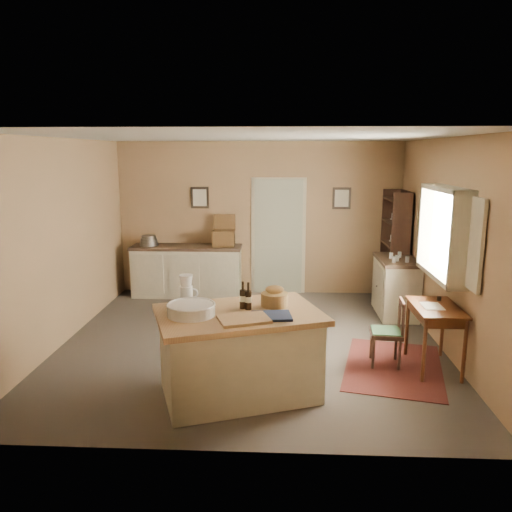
{
  "coord_description": "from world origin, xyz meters",
  "views": [
    {
      "loc": [
        0.39,
        -6.32,
        2.52
      ],
      "look_at": [
        0.06,
        0.2,
        1.15
      ],
      "focal_mm": 35.0,
      "sensor_mm": 36.0,
      "label": 1
    }
  ],
  "objects_px": {
    "sideboard": "(187,269)",
    "desk_chair": "(386,333)",
    "writing_desk": "(436,314)",
    "right_cabinet": "(396,286)",
    "work_island": "(238,351)",
    "shelving_unit": "(397,247)"
  },
  "relations": [
    {
      "from": "desk_chair",
      "to": "right_cabinet",
      "type": "distance_m",
      "value": 2.02
    },
    {
      "from": "sideboard",
      "to": "right_cabinet",
      "type": "height_order",
      "value": "sideboard"
    },
    {
      "from": "desk_chair",
      "to": "right_cabinet",
      "type": "bearing_deg",
      "value": 79.37
    },
    {
      "from": "shelving_unit",
      "to": "desk_chair",
      "type": "bearing_deg",
      "value": -104.82
    },
    {
      "from": "sideboard",
      "to": "work_island",
      "type": "bearing_deg",
      "value": -71.61
    },
    {
      "from": "sideboard",
      "to": "shelving_unit",
      "type": "xyz_separation_m",
      "value": [
        3.61,
        -0.2,
        0.46
      ]
    },
    {
      "from": "work_island",
      "to": "shelving_unit",
      "type": "height_order",
      "value": "shelving_unit"
    },
    {
      "from": "desk_chair",
      "to": "shelving_unit",
      "type": "xyz_separation_m",
      "value": [
        0.69,
        2.63,
        0.55
      ]
    },
    {
      "from": "work_island",
      "to": "writing_desk",
      "type": "xyz_separation_m",
      "value": [
        2.24,
        0.76,
        0.18
      ]
    },
    {
      "from": "desk_chair",
      "to": "right_cabinet",
      "type": "xyz_separation_m",
      "value": [
        0.54,
        1.94,
        0.06
      ]
    },
    {
      "from": "writing_desk",
      "to": "right_cabinet",
      "type": "xyz_separation_m",
      "value": [
        -0.0,
        2.02,
        -0.21
      ]
    },
    {
      "from": "sideboard",
      "to": "writing_desk",
      "type": "bearing_deg",
      "value": -40.0
    },
    {
      "from": "writing_desk",
      "to": "right_cabinet",
      "type": "relative_size",
      "value": 0.82
    },
    {
      "from": "work_island",
      "to": "shelving_unit",
      "type": "xyz_separation_m",
      "value": [
        2.39,
        3.46,
        0.46
      ]
    },
    {
      "from": "work_island",
      "to": "shelving_unit",
      "type": "bearing_deg",
      "value": 35.8
    },
    {
      "from": "writing_desk",
      "to": "desk_chair",
      "type": "xyz_separation_m",
      "value": [
        -0.54,
        0.07,
        -0.27
      ]
    },
    {
      "from": "sideboard",
      "to": "desk_chair",
      "type": "bearing_deg",
      "value": -44.15
    },
    {
      "from": "sideboard",
      "to": "desk_chair",
      "type": "distance_m",
      "value": 4.06
    },
    {
      "from": "sideboard",
      "to": "shelving_unit",
      "type": "bearing_deg",
      "value": -3.18
    },
    {
      "from": "right_cabinet",
      "to": "shelving_unit",
      "type": "height_order",
      "value": "shelving_unit"
    },
    {
      "from": "desk_chair",
      "to": "shelving_unit",
      "type": "distance_m",
      "value": 2.77
    },
    {
      "from": "work_island",
      "to": "right_cabinet",
      "type": "height_order",
      "value": "work_island"
    }
  ]
}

